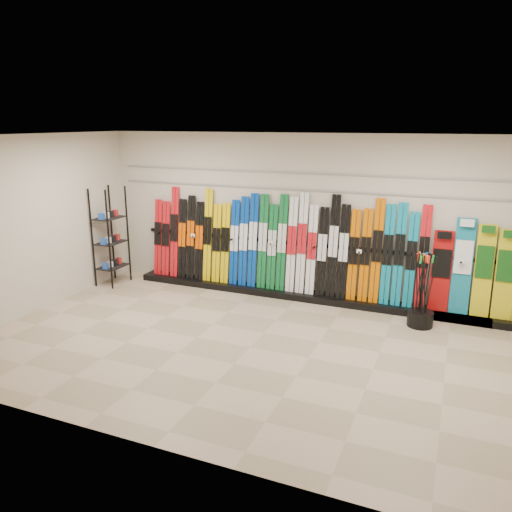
% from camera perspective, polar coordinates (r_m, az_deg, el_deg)
% --- Properties ---
extents(floor, '(8.00, 8.00, 0.00)m').
position_cam_1_polar(floor, '(7.41, -0.66, -10.38)').
color(floor, gray).
rests_on(floor, ground).
extents(back_wall, '(8.00, 0.00, 8.00)m').
position_cam_1_polar(back_wall, '(9.20, 5.43, 4.47)').
color(back_wall, beige).
rests_on(back_wall, floor).
extents(left_wall, '(0.00, 5.00, 5.00)m').
position_cam_1_polar(left_wall, '(9.20, -24.33, 3.18)').
color(left_wall, beige).
rests_on(left_wall, floor).
extents(ceiling, '(8.00, 8.00, 0.00)m').
position_cam_1_polar(ceiling, '(6.69, -0.74, 13.48)').
color(ceiling, silver).
rests_on(ceiling, back_wall).
extents(ski_rack_base, '(8.00, 0.40, 0.12)m').
position_cam_1_polar(ski_rack_base, '(9.31, 6.14, -4.61)').
color(ski_rack_base, black).
rests_on(ski_rack_base, floor).
extents(skis, '(5.37, 0.24, 1.84)m').
position_cam_1_polar(skis, '(9.29, 2.59, 1.23)').
color(skis, red).
rests_on(skis, ski_rack_base).
extents(snowboards, '(1.60, 0.24, 1.57)m').
position_cam_1_polar(snowboards, '(8.83, 24.52, -1.71)').
color(snowboards, '#990C0C').
rests_on(snowboards, ski_rack_base).
extents(accessory_rack, '(0.40, 0.60, 1.96)m').
position_cam_1_polar(accessory_rack, '(10.35, -16.30, 2.18)').
color(accessory_rack, black).
rests_on(accessory_rack, floor).
extents(pole_bin, '(0.40, 0.40, 0.25)m').
position_cam_1_polar(pole_bin, '(8.50, 18.24, -6.81)').
color(pole_bin, black).
rests_on(pole_bin, floor).
extents(ski_poles, '(0.33, 0.34, 1.18)m').
position_cam_1_polar(ski_poles, '(8.34, 18.40, -3.71)').
color(ski_poles, black).
rests_on(ski_poles, pole_bin).
extents(slatwall_rail_0, '(7.60, 0.02, 0.03)m').
position_cam_1_polar(slatwall_rail_0, '(9.10, 5.47, 7.54)').
color(slatwall_rail_0, gray).
rests_on(slatwall_rail_0, back_wall).
extents(slatwall_rail_1, '(7.60, 0.02, 0.03)m').
position_cam_1_polar(slatwall_rail_1, '(9.07, 5.52, 9.42)').
color(slatwall_rail_1, gray).
rests_on(slatwall_rail_1, back_wall).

